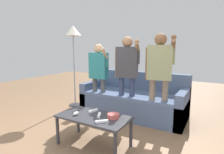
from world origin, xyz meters
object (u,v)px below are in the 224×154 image
at_px(player_center, 127,68).
at_px(game_remote_wand_near, 99,115).
at_px(floor_lamp, 73,36).
at_px(game_remote_wand_far, 102,121).
at_px(game_remote_wand_spare, 93,111).
at_px(player_right, 159,69).
at_px(player_left, 99,71).
at_px(game_remote_nunchuk, 76,113).
at_px(snack_bowl, 113,116).
at_px(coffee_table, 93,120).
at_px(couch, 134,100).

relative_size(player_center, game_remote_wand_near, 9.86).
bearing_deg(floor_lamp, game_remote_wand_far, -39.97).
bearing_deg(player_center, game_remote_wand_spare, -94.90).
relative_size(floor_lamp, game_remote_wand_near, 11.71).
bearing_deg(player_right, game_remote_wand_near, -117.52).
bearing_deg(player_left, game_remote_wand_spare, -60.24).
relative_size(game_remote_nunchuk, player_center, 0.06).
bearing_deg(snack_bowl, player_right, 71.79).
distance_m(game_remote_nunchuk, game_remote_wand_far, 0.45).
height_order(floor_lamp, game_remote_wand_near, floor_lamp).
height_order(coffee_table, snack_bowl, snack_bowl).
distance_m(game_remote_wand_near, game_remote_wand_spare, 0.19).
xyz_separation_m(snack_bowl, player_center, (-0.29, 1.01, 0.51)).
bearing_deg(coffee_table, game_remote_wand_spare, 125.61).
bearing_deg(player_center, floor_lamp, 172.85).
relative_size(game_remote_wand_near, game_remote_wand_far, 1.12).
bearing_deg(floor_lamp, player_right, -6.35).
height_order(game_remote_nunchuk, player_center, player_center).
bearing_deg(game_remote_nunchuk, player_center, 79.73).
distance_m(player_right, game_remote_wand_spare, 1.25).
height_order(game_remote_nunchuk, floor_lamp, floor_lamp).
bearing_deg(snack_bowl, game_remote_wand_far, -104.31).
distance_m(coffee_table, game_remote_nunchuk, 0.26).
relative_size(snack_bowl, game_remote_wand_far, 1.15).
bearing_deg(player_right, player_center, 175.55).
height_order(player_center, player_right, player_right).
height_order(game_remote_nunchuk, game_remote_wand_near, game_remote_nunchuk).
distance_m(game_remote_nunchuk, player_right, 1.49).
distance_m(game_remote_wand_near, game_remote_wand_far, 0.23).
bearing_deg(player_center, game_remote_wand_near, -85.19).
bearing_deg(player_right, game_remote_nunchuk, -126.05).
bearing_deg(floor_lamp, snack_bowl, -34.91).
relative_size(game_remote_nunchuk, game_remote_wand_spare, 0.55).
height_order(floor_lamp, player_left, floor_lamp).
bearing_deg(player_left, couch, 29.92).
xyz_separation_m(game_remote_wand_near, game_remote_wand_spare, (-0.17, 0.10, 0.00)).
relative_size(game_remote_wand_near, game_remote_wand_spare, 0.97).
bearing_deg(snack_bowl, coffee_table, -165.68).
bearing_deg(game_remote_wand_far, game_remote_nunchuk, 174.94).
xyz_separation_m(player_left, game_remote_wand_spare, (0.53, -0.93, -0.45)).
distance_m(floor_lamp, game_remote_wand_far, 2.45).
bearing_deg(player_right, game_remote_wand_far, -107.56).
bearing_deg(snack_bowl, game_remote_nunchuk, -162.52).
bearing_deg(game_remote_wand_spare, game_remote_wand_far, -39.99).
distance_m(snack_bowl, player_right, 1.15).
distance_m(floor_lamp, player_left, 1.09).
distance_m(snack_bowl, game_remote_nunchuk, 0.52).
relative_size(player_left, game_remote_wand_far, 10.14).
relative_size(game_remote_nunchuk, player_left, 0.06).
xyz_separation_m(player_center, game_remote_wand_far, (0.24, -1.21, -0.53)).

